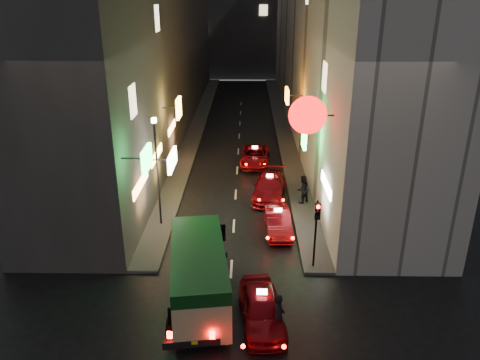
{
  "coord_description": "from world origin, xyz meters",
  "views": [
    {
      "loc": [
        0.73,
        -11.0,
        12.6
      ],
      "look_at": [
        0.36,
        13.0,
        2.87
      ],
      "focal_mm": 35.0,
      "sensor_mm": 36.0,
      "label": 1
    }
  ],
  "objects_px": {
    "traffic_light": "(317,221)",
    "lamp_post": "(157,165)",
    "taxi_near": "(262,306)",
    "minibus": "(199,270)",
    "pedestrian_crossing": "(279,313)"
  },
  "relations": [
    {
      "from": "taxi_near",
      "to": "lamp_post",
      "type": "bearing_deg",
      "value": 123.36
    },
    {
      "from": "minibus",
      "to": "traffic_light",
      "type": "xyz_separation_m",
      "value": [
        5.27,
        2.71,
        0.98
      ]
    },
    {
      "from": "traffic_light",
      "to": "pedestrian_crossing",
      "type": "bearing_deg",
      "value": -113.22
    },
    {
      "from": "minibus",
      "to": "traffic_light",
      "type": "distance_m",
      "value": 6.01
    },
    {
      "from": "taxi_near",
      "to": "lamp_post",
      "type": "distance_m",
      "value": 10.53
    },
    {
      "from": "minibus",
      "to": "lamp_post",
      "type": "height_order",
      "value": "lamp_post"
    },
    {
      "from": "pedestrian_crossing",
      "to": "lamp_post",
      "type": "distance_m",
      "value": 11.39
    },
    {
      "from": "minibus",
      "to": "pedestrian_crossing",
      "type": "distance_m",
      "value": 3.86
    },
    {
      "from": "taxi_near",
      "to": "pedestrian_crossing",
      "type": "relative_size",
      "value": 2.52
    },
    {
      "from": "traffic_light",
      "to": "lamp_post",
      "type": "distance_m",
      "value": 9.42
    },
    {
      "from": "taxi_near",
      "to": "pedestrian_crossing",
      "type": "xyz_separation_m",
      "value": [
        0.64,
        -0.73,
        0.24
      ]
    },
    {
      "from": "traffic_light",
      "to": "minibus",
      "type": "bearing_deg",
      "value": -152.8
    },
    {
      "from": "pedestrian_crossing",
      "to": "traffic_light",
      "type": "distance_m",
      "value": 5.31
    },
    {
      "from": "taxi_near",
      "to": "traffic_light",
      "type": "height_order",
      "value": "traffic_light"
    },
    {
      "from": "minibus",
      "to": "traffic_light",
      "type": "bearing_deg",
      "value": 27.2
    }
  ]
}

